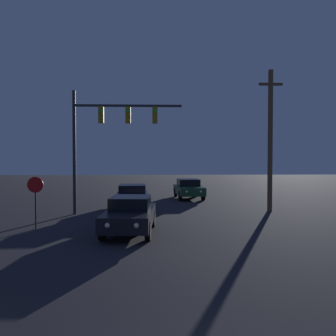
{
  "coord_description": "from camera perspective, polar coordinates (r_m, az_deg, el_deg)",
  "views": [
    {
      "loc": [
        -0.57,
        -2.64,
        3.05
      ],
      "look_at": [
        0.0,
        13.16,
        2.61
      ],
      "focal_mm": 35.0,
      "sensor_mm": 36.0,
      "label": 1
    }
  ],
  "objects": [
    {
      "name": "car_far",
      "position": [
        25.37,
        3.6,
        -3.57
      ],
      "size": [
        2.16,
        4.27,
        1.48
      ],
      "rotation": [
        0.0,
        0.0,
        3.22
      ],
      "color": "#1E4728",
      "rests_on": "ground_plane"
    },
    {
      "name": "stop_sign",
      "position": [
        15.38,
        -22.09,
        -3.99
      ],
      "size": [
        0.7,
        0.07,
        2.28
      ],
      "color": "#2D2D2D",
      "rests_on": "ground_plane"
    },
    {
      "name": "car_near",
      "position": [
        13.73,
        -6.62,
        -7.99
      ],
      "size": [
        2.1,
        4.25,
        1.48
      ],
      "rotation": [
        0.0,
        0.0,
        3.08
      ],
      "color": "black",
      "rests_on": "ground_plane"
    },
    {
      "name": "traffic_signal_mast",
      "position": [
        18.44,
        -10.86,
        6.62
      ],
      "size": [
        6.0,
        0.3,
        6.8
      ],
      "color": "#2D2D2D",
      "rests_on": "ground_plane"
    },
    {
      "name": "utility_pole",
      "position": [
        20.07,
        17.37,
        4.92
      ],
      "size": [
        1.37,
        0.28,
        8.22
      ],
      "color": "brown",
      "rests_on": "ground_plane"
    },
    {
      "name": "car_mid",
      "position": [
        20.01,
        -6.24,
        -4.97
      ],
      "size": [
        2.08,
        4.24,
        1.48
      ],
      "rotation": [
        0.0,
        0.0,
        3.2
      ],
      "color": "navy",
      "rests_on": "ground_plane"
    }
  ]
}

